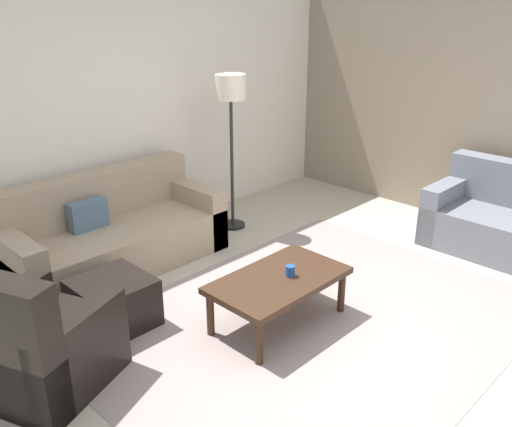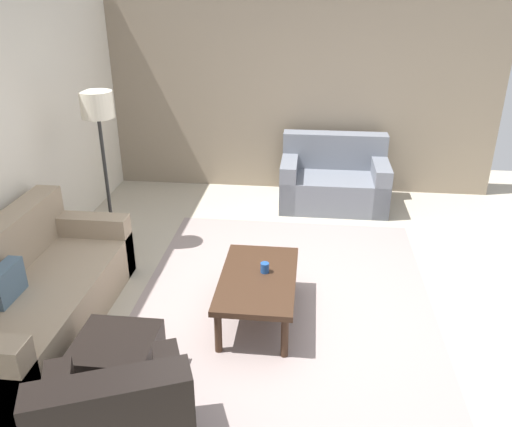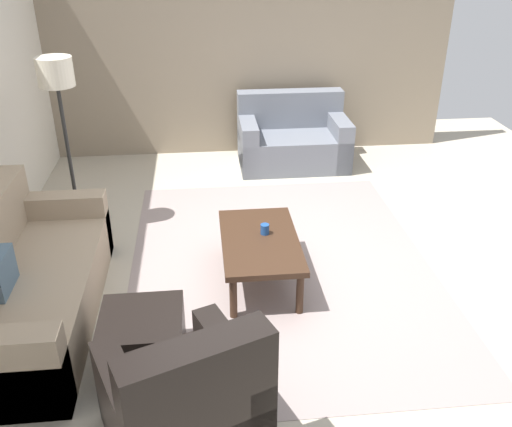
# 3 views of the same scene
# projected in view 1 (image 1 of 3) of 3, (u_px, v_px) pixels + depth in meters

# --- Properties ---
(ground_plane) EXTENTS (8.00, 8.00, 0.00)m
(ground_plane) POSITION_uv_depth(u_px,v_px,m) (314.00, 323.00, 4.36)
(ground_plane) COLOR #B2A893
(rear_partition) EXTENTS (6.00, 0.12, 2.80)m
(rear_partition) POSITION_uv_depth(u_px,v_px,m) (120.00, 107.00, 5.54)
(rear_partition) COLOR silver
(rear_partition) RESTS_ON ground_plane
(stone_feature_panel) EXTENTS (0.12, 5.20, 2.80)m
(stone_feature_panel) POSITION_uv_depth(u_px,v_px,m) (493.00, 102.00, 5.84)
(stone_feature_panel) COLOR gray
(stone_feature_panel) RESTS_ON ground_plane
(area_rug) EXTENTS (3.51, 2.68, 0.01)m
(area_rug) POSITION_uv_depth(u_px,v_px,m) (314.00, 322.00, 4.36)
(area_rug) COLOR gray
(area_rug) RESTS_ON ground_plane
(couch_main) EXTENTS (2.10, 0.91, 0.88)m
(couch_main) POSITION_uv_depth(u_px,v_px,m) (110.00, 235.00, 5.24)
(couch_main) COLOR gray
(couch_main) RESTS_ON ground_plane
(couch_loveseat) EXTENTS (0.87, 1.35, 0.88)m
(couch_loveseat) POSITION_uv_depth(u_px,v_px,m) (502.00, 222.00, 5.57)
(couch_loveseat) COLOR slate
(couch_loveseat) RESTS_ON ground_plane
(armchair_leather) EXTENTS (1.04, 1.04, 0.95)m
(armchair_leather) POSITION_uv_depth(u_px,v_px,m) (34.00, 350.00, 3.52)
(armchair_leather) COLOR black
(armchair_leather) RESTS_ON ground_plane
(ottoman) EXTENTS (0.56, 0.56, 0.40)m
(ottoman) POSITION_uv_depth(u_px,v_px,m) (113.00, 303.00, 4.27)
(ottoman) COLOR black
(ottoman) RESTS_ON ground_plane
(coffee_table) EXTENTS (1.10, 0.64, 0.41)m
(coffee_table) POSITION_uv_depth(u_px,v_px,m) (279.00, 283.00, 4.24)
(coffee_table) COLOR #382316
(coffee_table) RESTS_ON ground_plane
(cup) EXTENTS (0.07, 0.07, 0.09)m
(cup) POSITION_uv_depth(u_px,v_px,m) (290.00, 271.00, 4.22)
(cup) COLOR #1E478C
(cup) RESTS_ON coffee_table
(lamp_standing) EXTENTS (0.32, 0.32, 1.71)m
(lamp_standing) POSITION_uv_depth(u_px,v_px,m) (231.00, 103.00, 5.70)
(lamp_standing) COLOR black
(lamp_standing) RESTS_ON ground_plane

